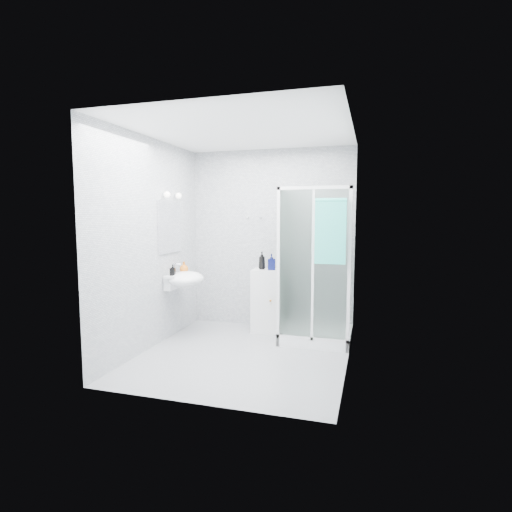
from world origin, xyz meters
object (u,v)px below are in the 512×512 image
(shower_enclosure, at_px, (310,307))
(hand_towel, at_px, (330,230))
(shampoo_bottle_a, at_px, (262,261))
(shampoo_bottle_b, at_px, (271,262))
(soap_dispenser_black, at_px, (173,270))
(wall_basin, at_px, (184,279))
(storage_cabinet, at_px, (266,300))
(soap_dispenser_orange, at_px, (184,267))

(shower_enclosure, relative_size, hand_towel, 2.59)
(shower_enclosure, distance_m, hand_towel, 1.15)
(hand_towel, height_order, shampoo_bottle_a, hand_towel)
(shower_enclosure, height_order, shampoo_bottle_b, shower_enclosure)
(shampoo_bottle_a, distance_m, soap_dispenser_black, 1.25)
(shower_enclosure, height_order, wall_basin, shower_enclosure)
(shower_enclosure, bearing_deg, hand_towel, -54.39)
(shower_enclosure, height_order, hand_towel, shower_enclosure)
(storage_cabinet, xyz_separation_m, shampoo_bottle_a, (-0.06, 0.00, 0.57))
(storage_cabinet, bearing_deg, hand_towel, -37.69)
(soap_dispenser_orange, bearing_deg, wall_basin, -62.20)
(hand_towel, xyz_separation_m, shampoo_bottle_b, (-0.87, 0.64, -0.48))
(wall_basin, xyz_separation_m, soap_dispenser_black, (-0.10, -0.14, 0.14))
(shampoo_bottle_b, relative_size, soap_dispenser_black, 1.54)
(shampoo_bottle_b, bearing_deg, shower_enclosure, -21.94)
(wall_basin, bearing_deg, hand_towel, -2.51)
(soap_dispenser_orange, bearing_deg, hand_towel, -6.31)
(shower_enclosure, height_order, storage_cabinet, shower_enclosure)
(shower_enclosure, relative_size, shampoo_bottle_b, 8.87)
(soap_dispenser_orange, bearing_deg, storage_cabinet, 22.12)
(shower_enclosure, distance_m, wall_basin, 1.72)
(wall_basin, distance_m, soap_dispenser_orange, 0.21)
(soap_dispenser_black, bearing_deg, shampoo_bottle_b, 30.75)
(storage_cabinet, bearing_deg, wall_basin, -153.46)
(shower_enclosure, distance_m, storage_cabinet, 0.72)
(soap_dispenser_orange, bearing_deg, shampoo_bottle_b, 19.88)
(wall_basin, height_order, storage_cabinet, wall_basin)
(wall_basin, relative_size, shampoo_bottle_b, 2.48)
(soap_dispenser_orange, bearing_deg, shampoo_bottle_a, 23.50)
(hand_towel, bearing_deg, soap_dispenser_orange, 173.69)
(shampoo_bottle_a, bearing_deg, shampoo_bottle_b, -8.24)
(storage_cabinet, distance_m, soap_dispenser_orange, 1.24)
(hand_towel, bearing_deg, shampoo_bottle_a, 147.10)
(shower_enclosure, bearing_deg, shampoo_bottle_b, 158.06)
(shower_enclosure, xyz_separation_m, storage_cabinet, (-0.67, 0.25, -0.00))
(hand_towel, xyz_separation_m, soap_dispenser_black, (-2.04, -0.06, -0.55))
(wall_basin, distance_m, hand_towel, 2.06)
(soap_dispenser_orange, bearing_deg, shower_enclosure, 5.89)
(shampoo_bottle_a, distance_m, shampoo_bottle_b, 0.15)
(shampoo_bottle_b, bearing_deg, soap_dispenser_black, -149.25)
(shampoo_bottle_a, bearing_deg, shower_enclosure, -19.37)
(wall_basin, height_order, soap_dispenser_orange, soap_dispenser_orange)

